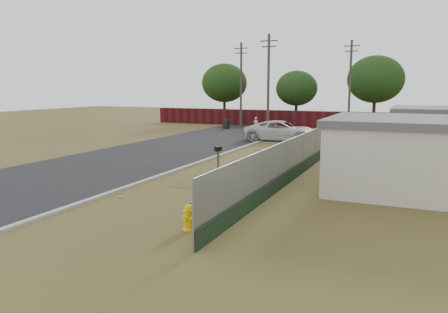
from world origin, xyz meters
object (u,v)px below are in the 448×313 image
at_px(fire_hydrant, 188,218).
at_px(pickup_truck, 282,131).
at_px(trash_bin, 226,124).
at_px(pedestrian, 256,125).
at_px(mailbox, 218,151).

bearing_deg(fire_hydrant, pickup_truck, 99.22).
xyz_separation_m(fire_hydrant, trash_bin, (-12.09, 30.73, 0.08)).
bearing_deg(trash_bin, pickup_truck, -43.02).
bearing_deg(pedestrian, trash_bin, -22.26).
bearing_deg(mailbox, pickup_truck, 90.82).
bearing_deg(pedestrian, pickup_truck, 134.32).
height_order(mailbox, pickup_truck, pickup_truck).
bearing_deg(trash_bin, fire_hydrant, -68.53).
xyz_separation_m(pickup_truck, trash_bin, (-8.37, 7.81, -0.35)).
distance_m(pedestrian, trash_bin, 4.76).
xyz_separation_m(fire_hydrant, mailbox, (-3.53, 9.96, 0.55)).
distance_m(fire_hydrant, pedestrian, 29.51).
height_order(fire_hydrant, trash_bin, trash_bin).
height_order(fire_hydrant, pickup_truck, pickup_truck).
distance_m(mailbox, trash_bin, 22.47).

